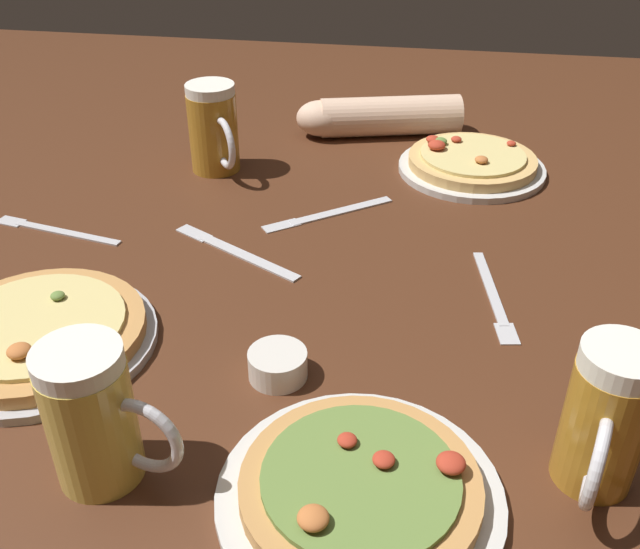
% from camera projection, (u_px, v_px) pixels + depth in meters
% --- Properties ---
extents(ground_plane, '(2.40, 2.40, 0.03)m').
position_uv_depth(ground_plane, '(320.00, 295.00, 1.02)').
color(ground_plane, '#4C2816').
extents(pizza_plate_near, '(0.29, 0.29, 0.05)m').
position_uv_depth(pizza_plate_near, '(39.00, 334.00, 0.89)').
color(pizza_plate_near, '#B2B2B7').
rests_on(pizza_plate_near, ground_plane).
extents(pizza_plate_far, '(0.27, 0.27, 0.05)m').
position_uv_depth(pizza_plate_far, '(471.00, 163.00, 1.31)').
color(pizza_plate_far, silver).
rests_on(pizza_plate_far, ground_plane).
extents(pizza_plate_side, '(0.28, 0.28, 0.05)m').
position_uv_depth(pizza_plate_side, '(360.00, 490.00, 0.69)').
color(pizza_plate_side, silver).
rests_on(pizza_plate_side, ground_plane).
extents(beer_mug_dark, '(0.08, 0.13, 0.16)m').
position_uv_depth(beer_mug_dark, '(605.00, 421.00, 0.68)').
color(beer_mug_dark, '#B27A23').
rests_on(beer_mug_dark, ground_plane).
extents(beer_mug_amber, '(0.11, 0.13, 0.16)m').
position_uv_depth(beer_mug_amber, '(214.00, 129.00, 1.29)').
color(beer_mug_amber, '#B27A23').
rests_on(beer_mug_amber, ground_plane).
extents(beer_mug_pale, '(0.14, 0.09, 0.15)m').
position_uv_depth(beer_mug_pale, '(94.00, 417.00, 0.69)').
color(beer_mug_pale, gold).
rests_on(beer_mug_pale, ground_plane).
extents(ramekin_sauce, '(0.07, 0.07, 0.03)m').
position_uv_depth(ramekin_sauce, '(278.00, 365.00, 0.84)').
color(ramekin_sauce, silver).
rests_on(ramekin_sauce, ground_plane).
extents(fork_left, '(0.06, 0.22, 0.01)m').
position_uv_depth(fork_left, '(494.00, 297.00, 0.98)').
color(fork_left, silver).
rests_on(fork_left, ground_plane).
extents(knife_right, '(0.20, 0.15, 0.01)m').
position_uv_depth(knife_right, '(327.00, 213.00, 1.18)').
color(knife_right, silver).
rests_on(knife_right, ground_plane).
extents(fork_spare, '(0.22, 0.06, 0.01)m').
position_uv_depth(fork_spare, '(54.00, 229.00, 1.14)').
color(fork_spare, silver).
rests_on(fork_spare, ground_plane).
extents(knife_spare, '(0.22, 0.14, 0.01)m').
position_uv_depth(knife_spare, '(235.00, 250.00, 1.08)').
color(knife_spare, silver).
rests_on(knife_spare, ground_plane).
extents(diner_arm, '(0.33, 0.15, 0.08)m').
position_uv_depth(diner_arm, '(373.00, 117.00, 1.45)').
color(diner_arm, beige).
rests_on(diner_arm, ground_plane).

